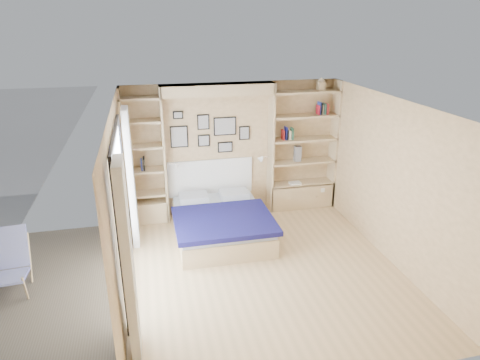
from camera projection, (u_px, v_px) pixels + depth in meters
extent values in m
plane|color=tan|center=(264.00, 269.00, 6.50)|extent=(4.50, 4.50, 0.00)
plane|color=#D8B382|center=(233.00, 149.00, 8.10)|extent=(4.00, 0.00, 4.00)
plane|color=#D8B382|center=(332.00, 284.00, 4.00)|extent=(4.00, 0.00, 4.00)
plane|color=#D8B382|center=(120.00, 206.00, 5.64)|extent=(0.00, 4.50, 4.50)
plane|color=#D8B382|center=(393.00, 182.00, 6.46)|extent=(0.00, 4.50, 4.50)
plane|color=white|center=(268.00, 106.00, 5.60)|extent=(4.50, 4.50, 0.00)
cube|color=#D3B882|center=(164.00, 156.00, 7.67)|extent=(0.04, 0.35, 2.50)
cube|color=#D3B882|center=(271.00, 149.00, 8.08)|extent=(0.04, 0.35, 2.50)
cube|color=#D3B882|center=(218.00, 89.00, 7.47)|extent=(2.00, 0.35, 0.20)
cube|color=#D3B882|center=(334.00, 145.00, 8.35)|extent=(0.04, 0.35, 2.50)
cube|color=#D3B882|center=(125.00, 159.00, 7.53)|extent=(0.04, 0.35, 2.50)
cube|color=#D3B882|center=(301.00, 195.00, 8.58)|extent=(1.30, 0.35, 0.50)
cube|color=#D3B882|center=(149.00, 211.00, 7.97)|extent=(0.70, 0.35, 0.40)
cube|color=black|center=(114.00, 134.00, 5.29)|extent=(0.04, 2.08, 0.06)
cube|color=black|center=(131.00, 284.00, 6.08)|extent=(0.04, 2.08, 0.06)
cube|color=black|center=(121.00, 255.00, 4.77)|extent=(0.04, 0.06, 2.20)
cube|color=black|center=(125.00, 188.00, 6.62)|extent=(0.04, 0.06, 2.20)
cube|color=silver|center=(122.00, 215.00, 5.69)|extent=(0.01, 2.00, 2.20)
cube|color=white|center=(128.00, 264.00, 4.51)|extent=(0.10, 0.45, 2.30)
cube|color=white|center=(131.00, 179.00, 6.88)|extent=(0.10, 0.45, 2.30)
cube|color=#D3B882|center=(301.00, 183.00, 8.49)|extent=(1.30, 0.35, 0.04)
cube|color=#D3B882|center=(302.00, 162.00, 8.33)|extent=(1.30, 0.35, 0.04)
cube|color=#D3B882|center=(304.00, 139.00, 8.17)|extent=(1.30, 0.35, 0.04)
cube|color=#D3B882|center=(305.00, 116.00, 8.00)|extent=(1.30, 0.35, 0.04)
cube|color=#D3B882|center=(306.00, 92.00, 7.84)|extent=(1.30, 0.35, 0.04)
cube|color=#D3B882|center=(147.00, 194.00, 7.85)|extent=(0.70, 0.35, 0.04)
cube|color=#D3B882|center=(145.00, 171.00, 7.69)|extent=(0.70, 0.35, 0.04)
cube|color=#D3B882|center=(143.00, 147.00, 7.53)|extent=(0.70, 0.35, 0.04)
cube|color=#D3B882|center=(141.00, 122.00, 7.37)|extent=(0.70, 0.35, 0.04)
cube|color=#D3B882|center=(139.00, 98.00, 7.22)|extent=(0.70, 0.35, 0.04)
cube|color=#D3B882|center=(221.00, 227.00, 7.42)|extent=(1.52, 1.90, 0.33)
cube|color=#AEB5BE|center=(220.00, 216.00, 7.34)|extent=(1.48, 1.86, 0.10)
cube|color=#121147|center=(224.00, 221.00, 7.03)|extent=(1.62, 1.33, 0.08)
cube|color=#AEB5BE|center=(194.00, 198.00, 7.82)|extent=(0.52, 0.38, 0.12)
cube|color=#AEB5BE|center=(234.00, 194.00, 7.97)|extent=(0.52, 0.38, 0.12)
cube|color=white|center=(210.00, 177.00, 8.17)|extent=(1.62, 0.04, 0.70)
cube|color=black|center=(179.00, 137.00, 7.76)|extent=(0.32, 0.02, 0.40)
cube|color=gray|center=(179.00, 137.00, 7.75)|extent=(0.28, 0.01, 0.36)
cube|color=black|center=(203.00, 122.00, 7.77)|extent=(0.22, 0.02, 0.28)
cube|color=gray|center=(203.00, 122.00, 7.76)|extent=(0.18, 0.01, 0.24)
cube|color=black|center=(204.00, 141.00, 7.89)|extent=(0.22, 0.02, 0.22)
cube|color=gray|center=(204.00, 141.00, 7.88)|extent=(0.18, 0.01, 0.18)
cube|color=black|center=(225.00, 126.00, 7.88)|extent=(0.42, 0.02, 0.34)
cube|color=gray|center=(225.00, 126.00, 7.87)|extent=(0.38, 0.01, 0.30)
cube|color=black|center=(225.00, 147.00, 8.03)|extent=(0.28, 0.02, 0.20)
cube|color=gray|center=(225.00, 147.00, 8.02)|extent=(0.24, 0.01, 0.16)
cube|color=black|center=(244.00, 133.00, 8.01)|extent=(0.20, 0.02, 0.26)
cube|color=gray|center=(245.00, 133.00, 8.00)|extent=(0.16, 0.01, 0.22)
cube|color=black|center=(178.00, 115.00, 7.62)|extent=(0.18, 0.02, 0.14)
cube|color=gray|center=(178.00, 115.00, 7.61)|extent=(0.14, 0.01, 0.10)
cylinder|color=silver|center=(173.00, 164.00, 7.68)|extent=(0.20, 0.02, 0.02)
cone|color=white|center=(178.00, 164.00, 7.71)|extent=(0.13, 0.12, 0.15)
cylinder|color=silver|center=(265.00, 157.00, 8.03)|extent=(0.20, 0.02, 0.02)
cone|color=white|center=(259.00, 159.00, 8.02)|extent=(0.13, 0.12, 0.15)
cube|color=#A51E1E|center=(283.00, 135.00, 8.03)|extent=(0.02, 0.15, 0.19)
cube|color=navy|center=(286.00, 133.00, 8.03)|extent=(0.03, 0.15, 0.24)
cube|color=black|center=(287.00, 134.00, 8.05)|extent=(0.03, 0.15, 0.19)
cube|color=#BFB28C|center=(289.00, 135.00, 8.06)|extent=(0.04, 0.15, 0.17)
cube|color=#26593F|center=(292.00, 133.00, 8.06)|extent=(0.03, 0.15, 0.22)
cube|color=maroon|center=(318.00, 110.00, 8.01)|extent=(0.02, 0.15, 0.17)
cube|color=navy|center=(319.00, 108.00, 8.01)|extent=(0.03, 0.15, 0.24)
cube|color=black|center=(320.00, 109.00, 8.02)|extent=(0.03, 0.15, 0.22)
cube|color=#BFB28C|center=(321.00, 109.00, 8.02)|extent=(0.04, 0.15, 0.18)
cube|color=#295646|center=(324.00, 109.00, 8.03)|extent=(0.03, 0.15, 0.21)
cube|color=#A51E1E|center=(326.00, 109.00, 8.04)|extent=(0.03, 0.15, 0.20)
cube|color=navy|center=(142.00, 165.00, 7.63)|extent=(0.02, 0.15, 0.20)
cube|color=black|center=(144.00, 163.00, 7.63)|extent=(0.03, 0.15, 0.24)
cube|color=#C0B188|center=(144.00, 164.00, 7.64)|extent=(0.03, 0.15, 0.20)
cube|color=#D3B882|center=(321.00, 86.00, 7.86)|extent=(0.13, 0.13, 0.15)
cone|color=#D3B882|center=(321.00, 80.00, 7.82)|extent=(0.20, 0.20, 0.08)
cube|color=slate|center=(298.00, 154.00, 8.24)|extent=(0.12, 0.12, 0.30)
cube|color=white|center=(295.00, 183.00, 8.39)|extent=(0.22, 0.16, 0.03)
cube|color=#655A4B|center=(6.00, 302.00, 5.75)|extent=(3.20, 4.00, 0.05)
cylinder|color=tan|center=(25.00, 289.00, 5.66)|extent=(0.04, 0.14, 0.43)
cylinder|color=tan|center=(30.00, 259.00, 6.15)|extent=(0.06, 0.35, 0.70)
cube|color=#3134A4|center=(7.00, 278.00, 5.75)|extent=(0.54, 0.63, 0.15)
cube|color=#3134A4|center=(9.00, 247.00, 6.03)|extent=(0.51, 0.28, 0.57)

